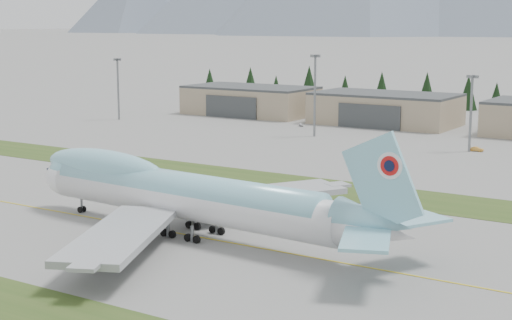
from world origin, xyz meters
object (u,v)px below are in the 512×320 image
Objects in this scene: boeing_747_freighter at (184,194)px; hangar_left at (250,100)px; hangar_center at (385,109)px; service_vehicle_a at (301,126)px; service_vehicle_b at (476,151)px.

boeing_747_freighter reaches higher than hangar_left.
hangar_center reaches higher than service_vehicle_a.
boeing_747_freighter reaches higher than service_vehicle_a.
service_vehicle_a is at bearing 70.66° from service_vehicle_b.
service_vehicle_a is at bearing 115.18° from boeing_747_freighter.
boeing_747_freighter reaches higher than service_vehicle_b.
service_vehicle_b is at bearing -21.91° from hangar_left.
service_vehicle_b is (65.82, -20.01, 0.00)m from service_vehicle_a.
hangar_center is (55.00, 0.00, 0.00)m from hangar_left.
service_vehicle_a is (-50.84, 129.72, -6.66)m from boeing_747_freighter.
hangar_left is 15.34× the size of service_vehicle_a.
hangar_center is at bearing 104.76° from boeing_747_freighter.
service_vehicle_a is (33.17, -19.81, -5.39)m from hangar_left.
boeing_747_freighter is 1.59× the size of hangar_center.
service_vehicle_b is at bearing -42.15° from hangar_center.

